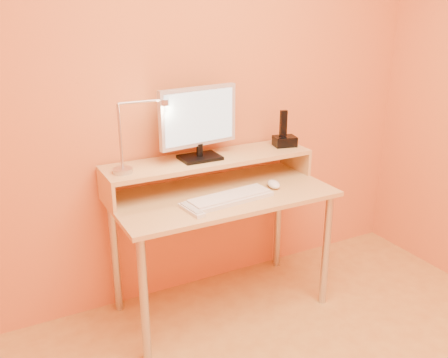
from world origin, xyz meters
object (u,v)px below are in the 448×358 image
monitor_panel (198,117)px  mouse (274,184)px  keyboard (230,199)px  lamp_base (123,171)px  remote_control (192,210)px  phone_dock (285,141)px

monitor_panel → mouse: 0.56m
monitor_panel → keyboard: 0.48m
lamp_base → keyboard: 0.57m
mouse → remote_control: size_ratio=0.61×
phone_dock → monitor_panel: bearing=-168.1°
phone_dock → remote_control: 0.84m
monitor_panel → remote_control: (-0.19, -0.32, -0.39)m
monitor_panel → lamp_base: bearing=177.4°
monitor_panel → mouse: monitor_panel is taller
lamp_base → remote_control: (0.26, -0.28, -0.16)m
lamp_base → mouse: (0.80, -0.18, -0.15)m
lamp_base → keyboard: bearing=-25.7°
monitor_panel → remote_control: bearing=-129.0°
monitor_panel → mouse: (0.35, -0.22, -0.38)m
phone_dock → keyboard: size_ratio=0.28×
phone_dock → remote_control: (-0.76, -0.31, -0.18)m
phone_dock → mouse: phone_dock is taller
monitor_panel → remote_control: monitor_panel is taller
monitor_panel → keyboard: (0.05, -0.28, -0.39)m
monitor_panel → lamp_base: monitor_panel is taller
monitor_panel → mouse: size_ratio=4.09×
monitor_panel → phone_dock: bearing=-8.8°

